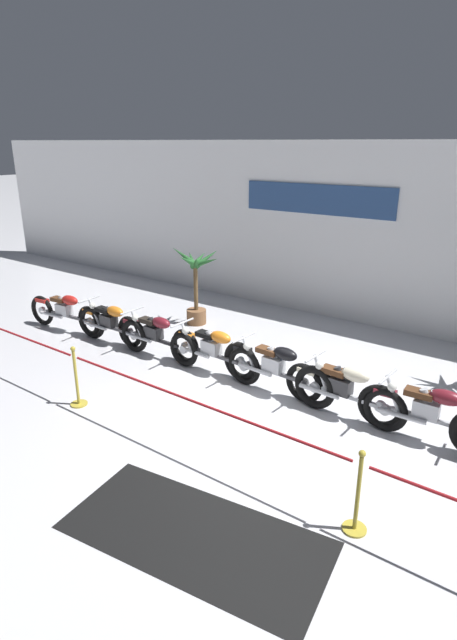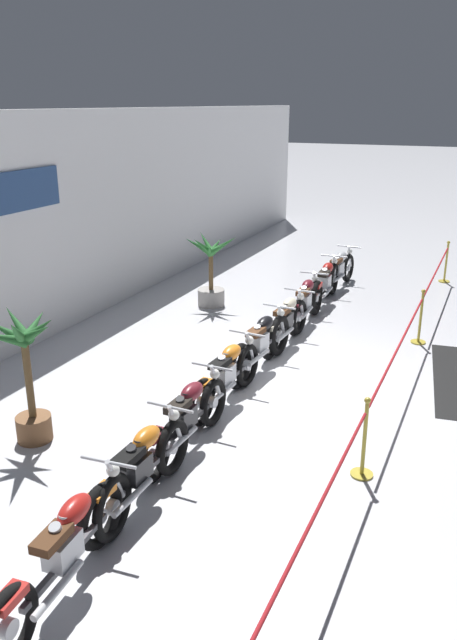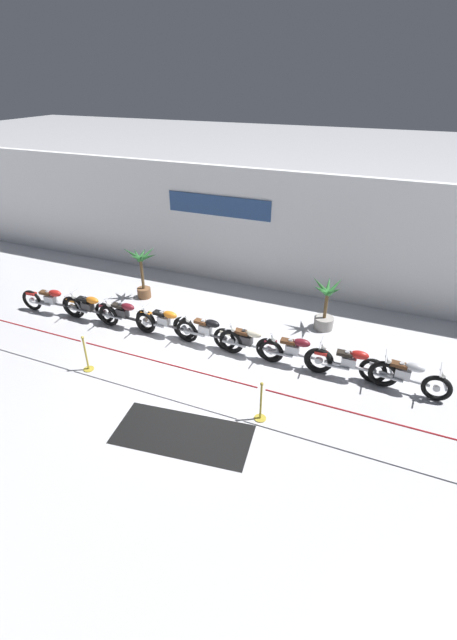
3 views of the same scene
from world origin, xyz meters
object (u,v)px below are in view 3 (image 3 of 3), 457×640
(potted_palm_left_of_row, at_px, (142,272))
(stanchion_far_left, at_px, (114,354))
(motorcycle_maroon_6, at_px, (294,351))
(motorcycle_maroon_2, at_px, (124,315))
(motorcycle_red_0, at_px, (52,301))
(motorcycle_red_7, at_px, (351,364))
(motorcycle_silver_8, at_px, (405,376))
(motorcycle_black_4, at_px, (207,332))
(motorcycle_cream_5, at_px, (248,342))
(potted_palm_right_of_row, at_px, (325,308))
(stanchion_mid_left, at_px, (87,359))
(floor_banner, at_px, (183,434))
(stanchion_mid_right, at_px, (261,407))
(motorcycle_orange_3, at_px, (166,322))
(motorcycle_orange_1, at_px, (89,308))

(potted_palm_left_of_row, bearing_deg, stanchion_far_left, -66.16)
(motorcycle_maroon_6, distance_m, stanchion_far_left, 4.69)
(motorcycle_maroon_2, height_order, potted_palm_left_of_row, potted_palm_left_of_row)
(motorcycle_red_0, bearing_deg, motorcycle_red_7, 1.38)
(motorcycle_red_0, height_order, motorcycle_silver_8, motorcycle_red_0)
(motorcycle_black_4, distance_m, potted_palm_left_of_row, 3.95)
(motorcycle_maroon_6, bearing_deg, motorcycle_cream_5, -178.45)
(motorcycle_maroon_6, relative_size, potted_palm_right_of_row, 1.28)
(motorcycle_red_7, bearing_deg, motorcycle_black_4, -179.93)
(motorcycle_maroon_2, height_order, stanchion_mid_left, stanchion_mid_left)
(motorcycle_red_7, height_order, potted_palm_right_of_row, potted_palm_right_of_row)
(motorcycle_black_4, relative_size, motorcycle_red_7, 0.97)
(motorcycle_cream_5, xyz_separation_m, potted_palm_right_of_row, (1.65, 2.32, 0.25))
(motorcycle_red_0, relative_size, floor_banner, 0.79)
(stanchion_mid_right, bearing_deg, motorcycle_maroon_6, 86.21)
(motorcycle_red_0, distance_m, motorcycle_silver_8, 10.82)
(motorcycle_orange_3, relative_size, motorcycle_red_7, 0.91)
(motorcycle_silver_8, xyz_separation_m, potted_palm_left_of_row, (-8.74, 1.93, 0.52))
(potted_palm_right_of_row, xyz_separation_m, floor_banner, (-1.89, -5.71, -0.71))
(motorcycle_silver_8, bearing_deg, motorcycle_maroon_2, -179.34)
(motorcycle_maroon_6, bearing_deg, stanchion_mid_left, -155.38)
(motorcycle_maroon_2, height_order, motorcycle_orange_3, motorcycle_orange_3)
(motorcycle_orange_3, height_order, potted_palm_left_of_row, potted_palm_left_of_row)
(motorcycle_red_0, xyz_separation_m, motorcycle_red_7, (9.51, 0.23, -0.00))
(motorcycle_orange_1, xyz_separation_m, potted_palm_left_of_row, (0.67, 2.10, 0.52))
(motorcycle_black_4, xyz_separation_m, motorcycle_maroon_6, (2.57, 0.02, 0.00))
(motorcycle_maroon_2, bearing_deg, motorcycle_maroon_6, 0.75)
(motorcycle_cream_5, height_order, stanchion_far_left, stanchion_far_left)
(motorcycle_red_0, bearing_deg, stanchion_mid_left, -34.36)
(motorcycle_cream_5, xyz_separation_m, potted_palm_left_of_row, (-4.64, 1.99, 0.52))
(motorcycle_maroon_6, height_order, potted_palm_left_of_row, potted_palm_left_of_row)
(motorcycle_orange_1, xyz_separation_m, stanchion_mid_right, (6.47, -2.15, -0.10))
(motorcycle_cream_5, xyz_separation_m, motorcycle_maroon_6, (1.32, 0.04, 0.01))
(motorcycle_maroon_2, xyz_separation_m, motorcycle_black_4, (2.80, 0.05, 0.01))
(motorcycle_maroon_2, xyz_separation_m, stanchion_mid_right, (5.21, -2.23, -0.10))
(motorcycle_red_7, relative_size, floor_banner, 0.79)
(motorcycle_black_4, relative_size, motorcycle_cream_5, 1.10)
(stanchion_mid_right, relative_size, floor_banner, 0.35)
(potted_palm_right_of_row, relative_size, stanchion_mid_left, 1.58)
(motorcycle_orange_1, distance_m, motorcycle_maroon_2, 1.26)
(potted_palm_right_of_row, bearing_deg, motorcycle_silver_8, -42.56)
(motorcycle_silver_8, bearing_deg, motorcycle_red_0, -178.59)
(motorcycle_silver_8, height_order, stanchion_mid_right, stanchion_mid_right)
(motorcycle_orange_1, xyz_separation_m, stanchion_mid_left, (1.61, -2.15, -0.10))
(potted_palm_right_of_row, bearing_deg, motorcycle_red_0, -163.20)
(motorcycle_maroon_2, distance_m, motorcycle_cream_5, 4.05)
(motorcycle_red_7, bearing_deg, floor_banner, -131.67)
(motorcycle_maroon_2, xyz_separation_m, motorcycle_maroon_6, (5.37, 0.07, 0.01))
(motorcycle_orange_3, distance_m, motorcycle_cream_5, 2.62)
(motorcycle_red_0, distance_m, potted_palm_left_of_row, 3.06)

